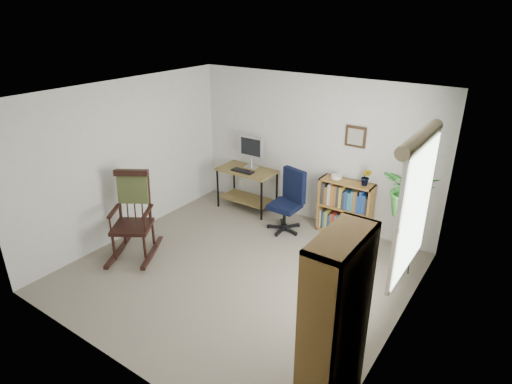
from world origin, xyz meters
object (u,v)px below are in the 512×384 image
Objects in this scene: rocking_chair at (131,216)px; low_bookshelf at (345,208)px; office_chair at (285,201)px; desk at (247,189)px; tall_bookshelf at (335,327)px.

low_bookshelf is (2.23, 2.32, -0.19)m from rocking_chair.
office_chair is 1.15× the size of low_bookshelf.
desk is at bearing 175.47° from office_chair.
low_bookshelf is at bearing 42.43° from office_chair.
desk is at bearing -176.19° from low_bookshelf.
desk is 1.04m from office_chair.
low_bookshelf is (1.80, 0.12, 0.08)m from desk.
office_chair is 2.34m from rocking_chair.
rocking_chair is 3.52m from tall_bookshelf.
tall_bookshelf reaches higher than office_chair.
rocking_chair is 0.72× the size of tall_bookshelf.
rocking_chair is (-1.40, -1.87, 0.12)m from office_chair.
tall_bookshelf reaches higher than low_bookshelf.
tall_bookshelf is at bearing -44.66° from rocking_chair.
tall_bookshelf is (2.04, -2.60, 0.37)m from office_chair.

